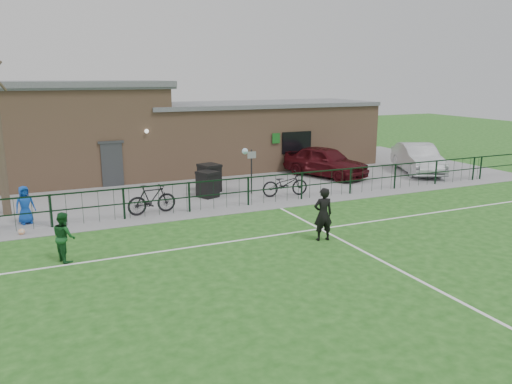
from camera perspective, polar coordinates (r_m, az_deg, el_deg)
name	(u,v)px	position (r m, az deg, el deg)	size (l,w,h in m)	color
ground	(334,280)	(13.37, 8.95, -9.91)	(90.00, 90.00, 0.00)	#1E5318
paving_strip	(187,182)	(25.24, -7.93, 1.14)	(34.00, 13.00, 0.02)	gray
pitch_line_touch	(227,209)	(19.98, -3.29, -1.96)	(28.00, 0.10, 0.01)	white
pitch_line_mid	(268,236)	(16.63, 1.42, -5.07)	(28.00, 0.10, 0.01)	white
pitch_line_perp	(396,268)	(14.49, 15.67, -8.38)	(0.10, 16.00, 0.01)	white
perimeter_fence	(225,194)	(20.02, -3.52, -0.17)	(28.00, 0.10, 1.20)	black
wheelie_bin_left	(208,185)	(21.84, -5.56, 0.77)	(0.70, 0.79, 1.06)	black
wheelie_bin_right	(210,179)	(22.90, -5.33, 1.52)	(0.78, 0.88, 1.18)	black
sign_post	(251,172)	(22.31, -0.52, 2.34)	(0.06, 0.06, 2.00)	black
car_maroon	(325,161)	(26.47, 7.92, 3.48)	(1.89, 4.69, 1.60)	#410B11
car_silver	(418,158)	(28.65, 18.01, 3.67)	(1.67, 4.78, 1.57)	#B1B3B9
bicycle_d	(152,199)	(19.51, -11.83, -0.80)	(0.54, 1.91, 1.15)	black
bicycle_e	(285,184)	(21.98, 3.33, 0.94)	(0.73, 2.08, 1.09)	black
spectator_child	(25,205)	(19.61, -24.91, -1.35)	(0.67, 0.44, 1.38)	#1243AB
goalkeeper_kick	(321,213)	(16.17, 7.46, -2.35)	(1.86, 3.45, 2.69)	black
outfield_player	(64,237)	(15.30, -21.08, -4.78)	(0.70, 0.55, 1.44)	#175022
ball_ground	(22,232)	(18.49, -25.21, -4.13)	(0.22, 0.22, 0.22)	white
clubhouse	(154,133)	(27.56, -11.62, 6.66)	(24.25, 5.40, 4.96)	#A97E5E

